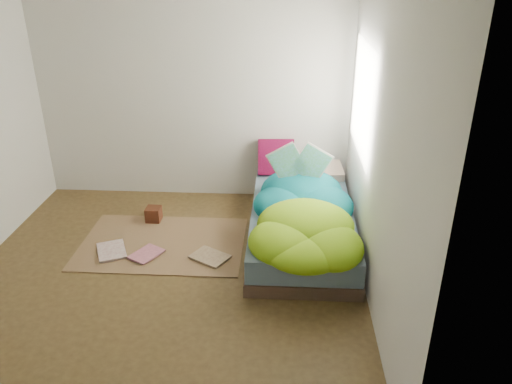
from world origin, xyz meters
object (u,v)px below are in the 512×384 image
(floor_book_a, at_px, (98,253))
(floor_book_b, at_px, (138,251))
(wooden_box, at_px, (154,214))
(pillow_magenta, at_px, (276,157))
(open_book, at_px, (300,153))
(bed, at_px, (301,224))

(floor_book_a, distance_m, floor_book_b, 0.38)
(wooden_box, height_order, floor_book_a, wooden_box)
(pillow_magenta, xyz_separation_m, floor_book_a, (-1.66, -1.31, -0.52))
(floor_book_b, bearing_deg, open_book, 51.15)
(open_book, distance_m, floor_book_b, 1.83)
(bed, relative_size, floor_book_a, 5.73)
(floor_book_b, bearing_deg, floor_book_a, -139.67)
(bed, distance_m, pillow_magenta, 1.00)
(bed, bearing_deg, wooden_box, 169.74)
(wooden_box, relative_size, floor_book_a, 0.44)
(wooden_box, bearing_deg, bed, -10.26)
(open_book, xyz_separation_m, wooden_box, (-1.53, 0.06, -0.75))
(wooden_box, relative_size, floor_book_b, 0.51)
(bed, relative_size, open_book, 3.92)
(floor_book_b, bearing_deg, pillow_magenta, 74.35)
(wooden_box, bearing_deg, floor_book_a, -117.45)
(bed, distance_m, open_book, 0.71)
(floor_book_a, relative_size, floor_book_b, 1.17)
(open_book, height_order, floor_book_b, open_book)
(open_book, height_order, floor_book_a, open_book)
(open_book, xyz_separation_m, floor_book_a, (-1.90, -0.65, -0.81))
(pillow_magenta, height_order, floor_book_a, pillow_magenta)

